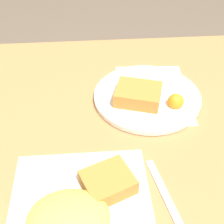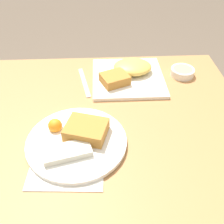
% 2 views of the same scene
% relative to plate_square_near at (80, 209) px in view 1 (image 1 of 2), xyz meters
% --- Properties ---
extents(dining_table, '(1.01, 0.89, 0.75)m').
position_rel_plate_square_near_xyz_m(dining_table, '(0.11, 0.27, -0.11)').
color(dining_table, '#B27A47').
rests_on(dining_table, ground_plane).
extents(menu_card, '(0.22, 0.29, 0.00)m').
position_rel_plate_square_near_xyz_m(menu_card, '(0.21, 0.38, -0.02)').
color(menu_card, silver).
rests_on(menu_card, dining_table).
extents(plate_square_near, '(0.28, 0.28, 0.06)m').
position_rel_plate_square_near_xyz_m(plate_square_near, '(0.00, 0.00, 0.00)').
color(plate_square_near, white).
rests_on(plate_square_near, dining_table).
extents(plate_oval_far, '(0.30, 0.30, 0.05)m').
position_rel_plate_square_near_xyz_m(plate_oval_far, '(0.19, 0.35, -0.00)').
color(plate_oval_far, white).
rests_on(plate_oval_far, menu_card).
extents(butter_knife, '(0.06, 0.20, 0.00)m').
position_rel_plate_square_near_xyz_m(butter_knife, '(0.18, 0.02, -0.02)').
color(butter_knife, silver).
rests_on(butter_knife, dining_table).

